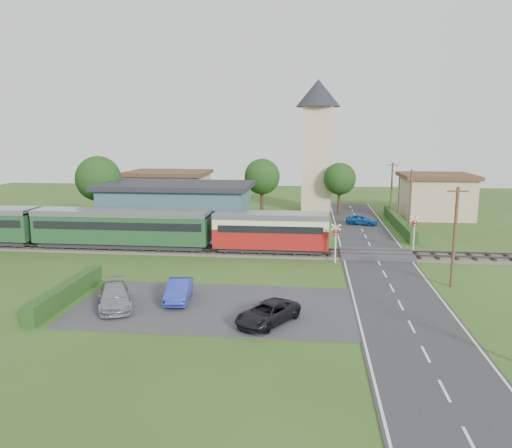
# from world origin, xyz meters

# --- Properties ---
(ground) EXTENTS (120.00, 120.00, 0.00)m
(ground) POSITION_xyz_m (0.00, 0.00, 0.00)
(ground) COLOR #2D4C19
(railway_track) EXTENTS (76.00, 3.20, 0.49)m
(railway_track) POSITION_xyz_m (0.00, 2.00, 0.11)
(railway_track) COLOR #4C443D
(railway_track) RESTS_ON ground
(road) EXTENTS (6.00, 70.00, 0.05)m
(road) POSITION_xyz_m (10.00, 0.00, 0.03)
(road) COLOR #28282B
(road) RESTS_ON ground
(car_park) EXTENTS (17.00, 9.00, 0.08)m
(car_park) POSITION_xyz_m (-1.50, -12.00, 0.04)
(car_park) COLOR #333335
(car_park) RESTS_ON ground
(crossing_deck) EXTENTS (6.20, 3.40, 0.45)m
(crossing_deck) POSITION_xyz_m (10.00, 2.00, 0.23)
(crossing_deck) COLOR #333335
(crossing_deck) RESTS_ON ground
(platform) EXTENTS (30.00, 3.00, 0.45)m
(platform) POSITION_xyz_m (-10.00, 5.20, 0.23)
(platform) COLOR gray
(platform) RESTS_ON ground
(equipment_hut) EXTENTS (2.30, 2.30, 2.55)m
(equipment_hut) POSITION_xyz_m (-18.00, 5.20, 1.75)
(equipment_hut) COLOR #C9B891
(equipment_hut) RESTS_ON platform
(station_building) EXTENTS (16.00, 9.00, 5.30)m
(station_building) POSITION_xyz_m (-10.00, 10.99, 2.69)
(station_building) COLOR #33626B
(station_building) RESTS_ON ground
(train) EXTENTS (43.20, 2.90, 3.40)m
(train) POSITION_xyz_m (-15.89, 2.00, 2.18)
(train) COLOR #232328
(train) RESTS_ON ground
(church_tower) EXTENTS (6.00, 6.00, 17.60)m
(church_tower) POSITION_xyz_m (5.00, 28.00, 10.23)
(church_tower) COLOR #C9B891
(church_tower) RESTS_ON ground
(house_west) EXTENTS (10.80, 8.80, 5.50)m
(house_west) POSITION_xyz_m (-15.00, 25.00, 2.79)
(house_west) COLOR tan
(house_west) RESTS_ON ground
(house_east) EXTENTS (8.80, 8.80, 5.50)m
(house_east) POSITION_xyz_m (20.00, 24.00, 2.80)
(house_east) COLOR tan
(house_east) RESTS_ON ground
(hedge_carpark) EXTENTS (0.80, 9.00, 1.20)m
(hedge_carpark) POSITION_xyz_m (-11.00, -12.00, 0.60)
(hedge_carpark) COLOR #193814
(hedge_carpark) RESTS_ON ground
(hedge_roadside) EXTENTS (0.80, 18.00, 1.20)m
(hedge_roadside) POSITION_xyz_m (14.20, 16.00, 0.60)
(hedge_roadside) COLOR #193814
(hedge_roadside) RESTS_ON ground
(hedge_station) EXTENTS (22.00, 0.80, 1.30)m
(hedge_station) POSITION_xyz_m (-10.00, 15.50, 0.65)
(hedge_station) COLOR #193814
(hedge_station) RESTS_ON ground
(tree_a) EXTENTS (5.20, 5.20, 8.00)m
(tree_a) POSITION_xyz_m (-20.00, 14.00, 5.38)
(tree_a) COLOR #332316
(tree_a) RESTS_ON ground
(tree_b) EXTENTS (4.60, 4.60, 7.34)m
(tree_b) POSITION_xyz_m (-2.00, 23.00, 5.02)
(tree_b) COLOR #332316
(tree_b) RESTS_ON ground
(tree_c) EXTENTS (4.20, 4.20, 6.78)m
(tree_c) POSITION_xyz_m (8.00, 25.00, 4.65)
(tree_c) COLOR #332316
(tree_c) RESTS_ON ground
(utility_pole_b) EXTENTS (1.40, 0.22, 7.00)m
(utility_pole_b) POSITION_xyz_m (14.20, -6.00, 3.63)
(utility_pole_b) COLOR #473321
(utility_pole_b) RESTS_ON ground
(utility_pole_c) EXTENTS (1.40, 0.22, 7.00)m
(utility_pole_c) POSITION_xyz_m (14.20, 10.00, 3.63)
(utility_pole_c) COLOR #473321
(utility_pole_c) RESTS_ON ground
(utility_pole_d) EXTENTS (1.40, 0.22, 7.00)m
(utility_pole_d) POSITION_xyz_m (14.20, 22.00, 3.63)
(utility_pole_d) COLOR #473321
(utility_pole_d) RESTS_ON ground
(crossing_signal_near) EXTENTS (0.84, 0.28, 3.28)m
(crossing_signal_near) POSITION_xyz_m (6.40, -0.41, 2.14)
(crossing_signal_near) COLOR silver
(crossing_signal_near) RESTS_ON ground
(crossing_signal_far) EXTENTS (0.84, 0.28, 3.28)m
(crossing_signal_far) POSITION_xyz_m (13.60, 4.39, 2.14)
(crossing_signal_far) COLOR silver
(crossing_signal_far) RESTS_ON ground
(streetlamp_west) EXTENTS (0.30, 0.30, 5.15)m
(streetlamp_west) POSITION_xyz_m (-22.00, 20.00, 3.04)
(streetlamp_west) COLOR #3F3F47
(streetlamp_west) RESTS_ON ground
(streetlamp_east) EXTENTS (0.30, 0.30, 5.15)m
(streetlamp_east) POSITION_xyz_m (16.00, 27.00, 3.04)
(streetlamp_east) COLOR #3F3F47
(streetlamp_east) RESTS_ON ground
(car_on_road) EXTENTS (3.86, 2.58, 1.22)m
(car_on_road) POSITION_xyz_m (10.23, 17.18, 0.66)
(car_on_road) COLOR #154D9A
(car_on_road) RESTS_ON road
(car_park_blue) EXTENTS (1.83, 4.11, 1.31)m
(car_park_blue) POSITION_xyz_m (-3.92, -11.20, 0.74)
(car_park_blue) COLOR #2636A8
(car_park_blue) RESTS_ON car_park
(car_park_silver) EXTENTS (3.54, 4.99, 1.34)m
(car_park_silver) POSITION_xyz_m (-7.50, -12.83, 0.75)
(car_park_silver) COLOR gray
(car_park_silver) RESTS_ON car_park
(car_park_dark) EXTENTS (3.93, 4.69, 1.19)m
(car_park_dark) POSITION_xyz_m (2.04, -14.44, 0.68)
(car_park_dark) COLOR black
(car_park_dark) RESTS_ON car_park
(pedestrian_near) EXTENTS (0.67, 0.55, 1.59)m
(pedestrian_near) POSITION_xyz_m (-3.62, 5.52, 1.25)
(pedestrian_near) COLOR gray
(pedestrian_near) RESTS_ON platform
(pedestrian_far) EXTENTS (0.85, 1.03, 1.94)m
(pedestrian_far) POSITION_xyz_m (-14.26, 5.08, 1.42)
(pedestrian_far) COLOR gray
(pedestrian_far) RESTS_ON platform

